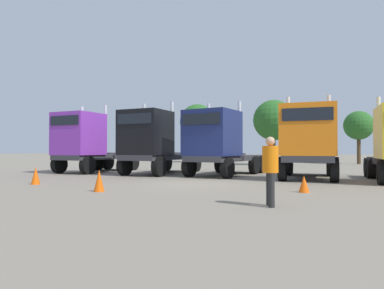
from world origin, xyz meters
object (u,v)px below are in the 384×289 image
(semi_truck_black, at_px, (152,142))
(traffic_cone_mid, at_px, (304,184))
(semi_truck_navy, at_px, (218,142))
(visitor_in_hivis, at_px, (270,166))
(traffic_cone_far, at_px, (99,181))
(semi_truck_orange, at_px, (308,142))
(semi_truck_purple, at_px, (86,142))
(traffic_cone_near, at_px, (36,176))

(semi_truck_black, bearing_deg, traffic_cone_mid, 61.14)
(semi_truck_navy, bearing_deg, visitor_in_hivis, 34.01)
(semi_truck_black, distance_m, traffic_cone_far, 8.12)
(semi_truck_orange, bearing_deg, semi_truck_black, -92.75)
(semi_truck_navy, xyz_separation_m, traffic_cone_far, (-1.76, -8.01, -1.45))
(semi_truck_purple, relative_size, traffic_cone_near, 8.29)
(semi_truck_navy, height_order, traffic_cone_far, semi_truck_navy)
(semi_truck_orange, distance_m, traffic_cone_far, 10.02)
(semi_truck_black, relative_size, traffic_cone_far, 8.25)
(semi_truck_purple, xyz_separation_m, traffic_cone_far, (6.73, -7.70, -1.53))
(traffic_cone_mid, height_order, traffic_cone_far, traffic_cone_far)
(visitor_in_hivis, bearing_deg, traffic_cone_near, 149.18)
(semi_truck_orange, bearing_deg, traffic_cone_mid, -0.46)
(traffic_cone_far, bearing_deg, semi_truck_black, 105.05)
(semi_truck_black, height_order, semi_truck_navy, semi_truck_black)
(semi_truck_purple, distance_m, traffic_cone_mid, 14.40)
(semi_truck_navy, bearing_deg, traffic_cone_far, -3.20)
(traffic_cone_mid, relative_size, traffic_cone_far, 0.75)
(semi_truck_black, relative_size, traffic_cone_mid, 10.97)
(traffic_cone_mid, bearing_deg, semi_truck_purple, 157.91)
(traffic_cone_near, distance_m, traffic_cone_mid, 10.54)
(semi_truck_orange, bearing_deg, semi_truck_navy, -97.27)
(visitor_in_hivis, relative_size, traffic_cone_near, 2.42)
(traffic_cone_near, distance_m, traffic_cone_far, 4.08)
(semi_truck_purple, bearing_deg, traffic_cone_mid, 70.87)
(traffic_cone_far, bearing_deg, traffic_cone_mid, 19.53)
(semi_truck_black, xyz_separation_m, traffic_cone_near, (-1.87, -6.65, -1.51))
(semi_truck_navy, relative_size, traffic_cone_mid, 11.43)
(traffic_cone_near, height_order, traffic_cone_far, traffic_cone_far)
(semi_truck_purple, xyz_separation_m, semi_truck_navy, (8.48, 0.32, -0.08))
(semi_truck_navy, relative_size, traffic_cone_far, 8.60)
(traffic_cone_mid, bearing_deg, semi_truck_black, 147.93)
(semi_truck_orange, xyz_separation_m, traffic_cone_near, (-10.34, -6.51, -1.45))
(semi_truck_orange, bearing_deg, traffic_cone_near, -59.63)
(semi_truck_black, xyz_separation_m, semi_truck_navy, (3.83, 0.31, -0.04))
(visitor_in_hivis, bearing_deg, traffic_cone_mid, 60.58)
(semi_truck_navy, relative_size, semi_truck_orange, 1.04)
(semi_truck_navy, height_order, traffic_cone_mid, semi_truck_navy)
(visitor_in_hivis, xyz_separation_m, traffic_cone_far, (-5.92, 0.99, -0.65))
(semi_truck_black, bearing_deg, semi_truck_purple, -86.66)
(semi_truck_orange, height_order, traffic_cone_mid, semi_truck_orange)
(semi_truck_navy, height_order, semi_truck_orange, semi_truck_orange)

